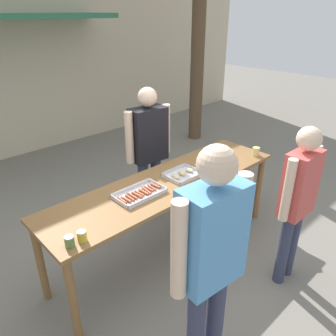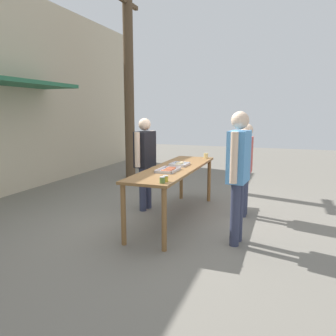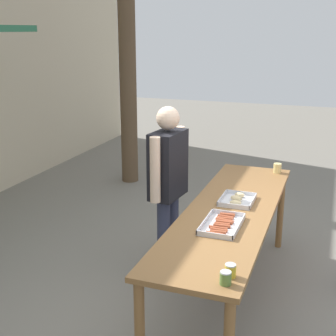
% 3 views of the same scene
% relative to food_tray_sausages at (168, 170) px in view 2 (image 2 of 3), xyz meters
% --- Properties ---
extents(ground_plane, '(24.00, 24.00, 0.00)m').
position_rel_food_tray_sausages_xyz_m(ground_plane, '(0.39, 0.02, -0.92)').
color(ground_plane, slate).
extents(serving_table, '(2.73, 0.73, 0.90)m').
position_rel_food_tray_sausages_xyz_m(serving_table, '(0.39, 0.02, -0.11)').
color(serving_table, brown).
rests_on(serving_table, ground).
extents(food_tray_sausages, '(0.48, 0.28, 0.04)m').
position_rel_food_tray_sausages_xyz_m(food_tray_sausages, '(0.00, 0.00, 0.00)').
color(food_tray_sausages, silver).
rests_on(food_tray_sausages, serving_table).
extents(food_tray_buns, '(0.36, 0.29, 0.06)m').
position_rel_food_tray_sausages_xyz_m(food_tray_buns, '(0.58, 0.00, 0.00)').
color(food_tray_buns, silver).
rests_on(food_tray_buns, serving_table).
extents(condiment_jar_mustard, '(0.07, 0.07, 0.09)m').
position_rel_food_tray_sausages_xyz_m(condiment_jar_mustard, '(-0.84, -0.23, 0.03)').
color(condiment_jar_mustard, '#567A38').
rests_on(condiment_jar_mustard, serving_table).
extents(condiment_jar_ketchup, '(0.07, 0.07, 0.09)m').
position_rel_food_tray_sausages_xyz_m(condiment_jar_ketchup, '(-0.74, -0.23, 0.03)').
color(condiment_jar_ketchup, gold).
rests_on(condiment_jar_ketchup, serving_table).
extents(beer_cup, '(0.09, 0.09, 0.10)m').
position_rel_food_tray_sausages_xyz_m(beer_cup, '(1.61, -0.22, 0.04)').
color(beer_cup, '#DBC67A').
rests_on(beer_cup, serving_table).
extents(person_server_behind_table, '(0.62, 0.28, 1.71)m').
position_rel_food_tray_sausages_xyz_m(person_server_behind_table, '(0.72, 0.71, 0.10)').
color(person_server_behind_table, '#333851').
rests_on(person_server_behind_table, ground).
extents(person_customer_holding_hotdog, '(0.62, 0.28, 1.83)m').
position_rel_food_tray_sausages_xyz_m(person_customer_holding_hotdog, '(-0.32, -1.13, 0.18)').
color(person_customer_holding_hotdog, '#333851').
rests_on(person_customer_holding_hotdog, ground).
extents(person_customer_with_cup, '(0.53, 0.21, 1.62)m').
position_rel_food_tray_sausages_xyz_m(person_customer_with_cup, '(0.98, -1.08, 0.06)').
color(person_customer_with_cup, '#333851').
rests_on(person_customer_with_cup, ground).
extents(utility_pole, '(1.10, 0.26, 5.20)m').
position_rel_food_tray_sausages_xyz_m(utility_pole, '(3.35, 2.33, 1.74)').
color(utility_pole, brown).
rests_on(utility_pole, ground).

